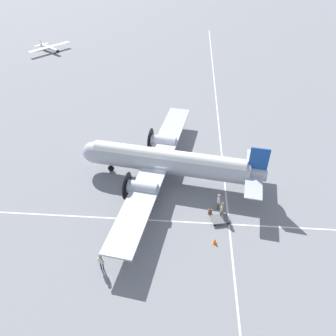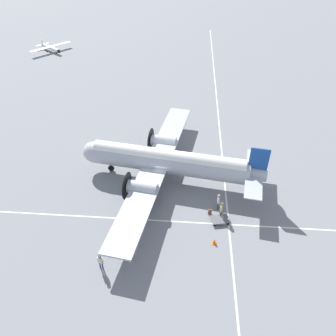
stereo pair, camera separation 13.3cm
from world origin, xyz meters
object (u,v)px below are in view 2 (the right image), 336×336
Objects in this scene: suitcase_near_door at (210,212)px; light_aircraft_distant at (51,48)px; ramp_agent at (219,200)px; baggage_cart at (220,219)px; crew_foreground at (100,261)px; passenger_boarding at (221,208)px; traffic_cone at (214,242)px; airliner_main at (165,161)px.

light_aircraft_distant is (-32.40, 45.64, 0.50)m from suitcase_near_door.
baggage_cart is at bearing -176.48° from ramp_agent.
light_aircraft_distant is at bearing 133.31° from crew_foreground.
passenger_boarding is 1.35m from suitcase_near_door.
ramp_agent is 3.06× the size of suitcase_near_door.
baggage_cart is at bearing 76.85° from traffic_cone.
airliner_main is 8.49m from baggage_cart.
baggage_cart is at bearing 10.65° from passenger_boarding.
light_aircraft_distant is (-33.18, 44.87, -0.34)m from ramp_agent.
suitcase_near_door is at bearing 56.88° from crew_foreground.
passenger_boarding reaches higher than crew_foreground.
crew_foreground is 0.93× the size of passenger_boarding.
airliner_main is at bearing 51.22° from ramp_agent.
ramp_agent is at bearing -97.52° from baggage_cart.
passenger_boarding is 0.95× the size of baggage_cart.
crew_foreground is at bearing -28.05° from light_aircraft_distant.
ramp_agent is 1.90m from baggage_cart.
crew_foreground reaches higher than baggage_cart.
airliner_main is 7.10m from ramp_agent.
passenger_boarding is 3.33× the size of traffic_cone.
airliner_main is at bearing 89.97° from crew_foreground.
suitcase_near_door is 1.13× the size of traffic_cone.
light_aircraft_distant reaches higher than traffic_cone.
ramp_agent is at bearing 44.41° from suitcase_near_door.
crew_foreground is at bearing 79.80° from airliner_main.
suitcase_near_door is at bearing 132.86° from ramp_agent.
ramp_agent is (-0.23, 1.08, 0.01)m from passenger_boarding.
traffic_cone is at bearing 129.67° from airliner_main.
airliner_main is 15.28× the size of crew_foreground.
traffic_cone is (-0.48, -4.37, -0.88)m from ramp_agent.
light_aircraft_distant is at bearing 34.94° from ramp_agent.
crew_foreground is 12.37m from ramp_agent.
suitcase_near_door is 1.31m from baggage_cart.
suitcase_near_door is 0.08× the size of light_aircraft_distant.
baggage_cart is at bearing -16.52° from light_aircraft_distant.
passenger_boarding is at bearing -16.81° from suitcase_near_door.
light_aircraft_distant reaches higher than baggage_cart.
ramp_agent is 0.23× the size of light_aircraft_distant.
baggage_cart is 0.24× the size of light_aircraft_distant.
ramp_agent is 3.45× the size of traffic_cone.
traffic_cone is at bearing -85.06° from suitcase_near_door.
traffic_cone is (-0.63, -2.68, -0.03)m from baggage_cart.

